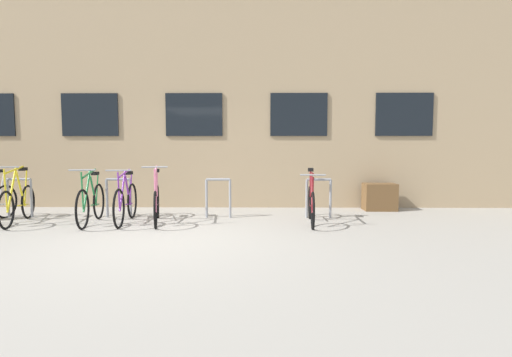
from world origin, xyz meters
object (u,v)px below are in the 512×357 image
Objects in this scene: bicycle_purple at (126,202)px; bicycle_pink at (157,202)px; bicycle_maroon at (311,203)px; bicycle_yellow at (18,202)px; bicycle_green at (91,203)px; planter_box at (380,197)px.

bicycle_pink is at bearing 0.56° from bicycle_purple.
bicycle_yellow is (-5.46, -0.05, 0.01)m from bicycle_maroon.
bicycle_green is at bearing -179.11° from bicycle_maroon.
bicycle_green is 0.99× the size of bicycle_pink.
bicycle_green is 1.00× the size of bicycle_purple.
bicycle_purple is at bearing -164.49° from planter_box.
bicycle_yellow reaches higher than planter_box.
bicycle_green is 0.62m from bicycle_purple.
bicycle_green is 1.01× the size of bicycle_yellow.
bicycle_maroon is (4.08, 0.06, -0.01)m from bicycle_green.
bicycle_purple is at bearing 2.39° from bicycle_yellow.
bicycle_purple is 5.38m from planter_box.
bicycle_yellow is at bearing -179.46° from bicycle_maroon.
bicycle_purple is at bearing 179.48° from bicycle_maroon.
planter_box is (5.80, 1.53, -0.08)m from bicycle_green.
bicycle_maroon is 3.47m from bicycle_purple.
bicycle_yellow is at bearing -168.03° from planter_box.
planter_box is at bearing 11.97° from bicycle_yellow.
bicycle_green is at bearing -0.48° from bicycle_yellow.
planter_box is at bearing 40.59° from bicycle_maroon.
bicycle_green is at bearing -165.19° from planter_box.
planter_box is at bearing 14.81° from bicycle_green.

